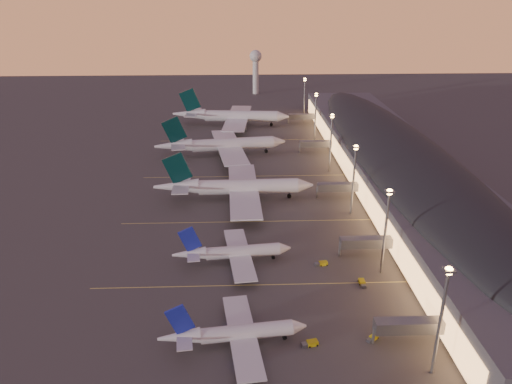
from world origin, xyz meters
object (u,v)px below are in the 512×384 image
(airliner_wide_mid, at_px, (222,145))
(baggage_tug_b, at_px, (373,338))
(airliner_narrow_south, at_px, (234,333))
(baggage_tug_c, at_px, (322,264))
(airliner_narrow_north, at_px, (233,252))
(airliner_wide_far, at_px, (231,116))
(radar_tower, at_px, (256,64))
(airliner_wide_near, at_px, (235,187))
(baggage_tug_d, at_px, (362,283))
(baggage_tug_a, at_px, (310,343))

(airliner_wide_mid, bearing_deg, baggage_tug_b, -82.61)
(airliner_narrow_south, distance_m, baggage_tug_c, 42.89)
(airliner_narrow_north, bearing_deg, airliner_wide_far, 84.09)
(airliner_narrow_south, height_order, airliner_wide_far, airliner_wide_far)
(airliner_narrow_south, distance_m, airliner_wide_mid, 139.11)
(radar_tower, bearing_deg, airliner_narrow_south, -93.14)
(airliner_wide_near, xyz_separation_m, baggage_tug_d, (35.03, -60.87, -4.51))
(airliner_wide_near, xyz_separation_m, radar_tower, (15.81, 205.03, 16.86))
(airliner_wide_near, relative_size, airliner_wide_far, 0.89)
(baggage_tug_b, relative_size, baggage_tug_c, 0.84)
(radar_tower, bearing_deg, baggage_tug_c, -87.80)
(airliner_wide_far, bearing_deg, airliner_wide_near, -83.58)
(airliner_wide_mid, xyz_separation_m, baggage_tug_d, (41.37, -115.46, -4.72))
(airliner_narrow_south, distance_m, airliner_narrow_north, 37.04)
(baggage_tug_d, bearing_deg, baggage_tug_c, 41.39)
(airliner_wide_near, relative_size, baggage_tug_c, 15.71)
(airliner_narrow_north, xyz_separation_m, airliner_wide_near, (0.54, 47.33, 1.76))
(baggage_tug_a, bearing_deg, airliner_narrow_north, 101.21)
(airliner_narrow_north, xyz_separation_m, baggage_tug_b, (32.58, -36.49, -2.83))
(airliner_wide_far, distance_m, baggage_tug_b, 197.49)
(airliner_narrow_south, distance_m, airliner_wide_near, 84.38)
(airliner_narrow_south, bearing_deg, airliner_wide_near, 83.11)
(baggage_tug_b, bearing_deg, airliner_narrow_south, 142.60)
(airliner_narrow_north, bearing_deg, baggage_tug_a, -71.34)
(airliner_narrow_north, height_order, radar_tower, radar_tower)
(baggage_tug_a, distance_m, baggage_tug_b, 14.81)
(airliner_narrow_south, relative_size, airliner_narrow_north, 0.96)
(airliner_narrow_south, height_order, baggage_tug_c, airliner_narrow_south)
(airliner_wide_mid, bearing_deg, radar_tower, 73.52)
(airliner_wide_mid, bearing_deg, airliner_narrow_south, -95.52)
(airliner_wide_mid, relative_size, radar_tower, 1.95)
(airliner_narrow_north, xyz_separation_m, airliner_wide_far, (-1.66, 157.94, 2.38))
(baggage_tug_d, bearing_deg, airliner_narrow_north, 69.35)
(baggage_tug_a, bearing_deg, baggage_tug_c, 62.79)
(baggage_tug_c, distance_m, baggage_tug_d, 14.32)
(airliner_wide_mid, distance_m, baggage_tug_c, 109.55)
(airliner_narrow_north, height_order, baggage_tug_c, airliner_narrow_north)
(baggage_tug_b, height_order, baggage_tug_c, baggage_tug_c)
(airliner_wide_far, relative_size, radar_tower, 2.11)
(airliner_wide_near, bearing_deg, baggage_tug_a, -79.90)
(radar_tower, bearing_deg, baggage_tug_d, -85.86)
(airliner_narrow_south, bearing_deg, radar_tower, 80.02)
(airliner_narrow_south, xyz_separation_m, airliner_wide_mid, (-6.27, 138.95, 2.09))
(airliner_wide_far, bearing_deg, airliner_wide_mid, -88.94)
(airliner_narrow_south, xyz_separation_m, airliner_wide_near, (0.06, 84.36, 1.88))
(airliner_narrow_north, bearing_deg, airliner_wide_near, 82.84)
(airliner_narrow_south, xyz_separation_m, baggage_tug_b, (32.10, 0.55, -2.71))
(baggage_tug_c, bearing_deg, baggage_tug_b, -87.85)
(airliner_wide_near, height_order, baggage_tug_c, airliner_wide_near)
(airliner_wide_far, bearing_deg, radar_tower, 84.49)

